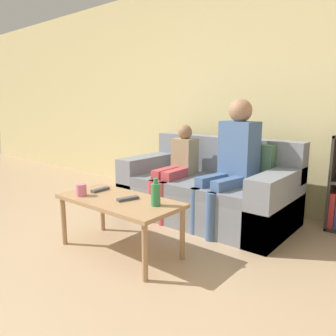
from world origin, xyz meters
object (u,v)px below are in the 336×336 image
object	(u,v)px
cup_near	(81,190)
couch	(208,191)
coffee_table	(119,205)
tv_remote_0	(128,199)
tv_remote_1	(100,190)
person_child	(177,166)
person_adult	(233,155)
bottle	(156,194)

from	to	relation	value
cup_near	couch	bearing A→B (deg)	72.58
coffee_table	tv_remote_0	xyz separation A→B (m)	(0.08, 0.02, 0.06)
cup_near	tv_remote_0	xyz separation A→B (m)	(0.37, 0.15, -0.04)
tv_remote_0	tv_remote_1	bearing A→B (deg)	-168.75
coffee_table	tv_remote_1	bearing A→B (deg)	168.93
couch	tv_remote_0	distance (m)	1.11
couch	cup_near	size ratio (longest dim) A/B	17.79
person_child	tv_remote_1	bearing A→B (deg)	-98.72
person_adult	cup_near	distance (m)	1.39
couch	tv_remote_1	world-z (taller)	couch
person_child	cup_near	world-z (taller)	person_child
couch	bottle	xyz separation A→B (m)	(0.24, -1.07, 0.24)
coffee_table	person_child	size ratio (longest dim) A/B	1.07
coffee_table	bottle	xyz separation A→B (m)	(0.33, 0.05, 0.13)
person_adult	person_child	world-z (taller)	person_adult
person_child	tv_remote_1	size ratio (longest dim) A/B	5.49
coffee_table	bottle	distance (m)	0.36
person_adult	tv_remote_1	world-z (taller)	person_adult
person_adult	bottle	xyz separation A→B (m)	(-0.08, -0.99, -0.17)
tv_remote_0	tv_remote_1	distance (m)	0.38
person_child	tv_remote_1	xyz separation A→B (m)	(-0.10, -0.93, -0.08)
tv_remote_0	tv_remote_1	world-z (taller)	same
couch	tv_remote_0	bearing A→B (deg)	-91.03
couch	person_adult	size ratio (longest dim) A/B	1.42
person_child	bottle	size ratio (longest dim) A/B	4.64
person_adult	cup_near	bearing A→B (deg)	-110.69
coffee_table	tv_remote_0	bearing A→B (deg)	13.95
couch	person_adult	xyz separation A→B (m)	(0.31, -0.08, 0.41)
person_child	cup_near	size ratio (longest dim) A/B	9.84
cup_near	coffee_table	bearing A→B (deg)	24.20
couch	person_adult	bearing A→B (deg)	-13.68
tv_remote_0	person_child	bearing A→B (deg)	123.31
coffee_table	person_adult	bearing A→B (deg)	68.44
cup_near	person_child	bearing A→B (deg)	85.27
tv_remote_1	person_child	bearing A→B (deg)	82.52
couch	coffee_table	size ratio (longest dim) A/B	1.69
cup_near	tv_remote_1	bearing A→B (deg)	90.69
tv_remote_0	bottle	size ratio (longest dim) A/B	0.87
person_adult	coffee_table	bearing A→B (deg)	-101.22
coffee_table	tv_remote_0	world-z (taller)	tv_remote_0
coffee_table	tv_remote_1	size ratio (longest dim) A/B	5.87
couch	tv_remote_0	world-z (taller)	couch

